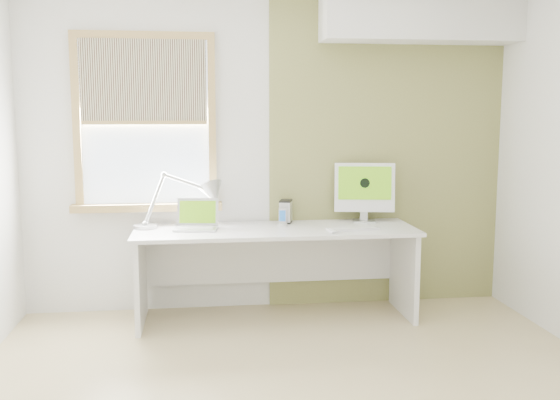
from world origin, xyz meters
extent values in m
cube|color=#CAB57F|center=(0.00, 0.00, -0.01)|extent=(4.00, 3.50, 0.02)
cube|color=white|center=(0.00, 1.76, 1.30)|extent=(4.00, 0.02, 2.60)
cube|color=white|center=(0.00, -1.76, 1.30)|extent=(4.00, 0.02, 2.60)
cube|color=olive|center=(1.00, 1.74, 1.30)|extent=(2.00, 0.02, 2.60)
cube|color=white|center=(1.20, 1.57, 2.40)|extent=(1.60, 0.40, 0.42)
cube|color=#AC8848|center=(-1.53, 1.72, 1.55)|extent=(0.06, 0.06, 1.42)
cube|color=#AC8848|center=(-0.47, 1.72, 1.55)|extent=(0.06, 0.06, 1.42)
cube|color=#AC8848|center=(-1.00, 1.72, 2.23)|extent=(1.00, 0.06, 0.06)
cube|color=#AC8848|center=(-1.00, 1.70, 0.87)|extent=(1.20, 0.14, 0.06)
cube|color=#D1E2F9|center=(-1.00, 1.74, 1.55)|extent=(1.00, 0.01, 1.30)
cube|color=beige|center=(-1.00, 1.70, 1.88)|extent=(0.98, 0.02, 0.65)
cube|color=#AC8848|center=(-1.00, 1.70, 1.55)|extent=(0.98, 0.03, 0.03)
cube|color=silver|center=(0.01, 1.38, 0.71)|extent=(2.20, 0.70, 0.03)
cube|color=silver|center=(-1.04, 1.38, 0.35)|extent=(0.04, 0.64, 0.70)
cube|color=silver|center=(1.06, 1.38, 0.35)|extent=(0.04, 0.64, 0.70)
cube|color=silver|center=(0.01, 1.70, 0.45)|extent=(2.08, 0.02, 0.48)
cylinder|color=#B1B4B6|center=(-1.01, 1.52, 0.74)|extent=(0.21, 0.21, 0.03)
sphere|color=#B1B4B6|center=(-1.01, 1.52, 0.76)|extent=(0.06, 0.06, 0.05)
cylinder|color=#B1B4B6|center=(-0.93, 1.53, 0.95)|extent=(0.18, 0.06, 0.39)
sphere|color=#B1B4B6|center=(-0.85, 1.54, 1.15)|extent=(0.06, 0.06, 0.05)
cylinder|color=#B1B4B6|center=(-0.68, 1.55, 1.08)|extent=(0.36, 0.04, 0.15)
sphere|color=#B1B4B6|center=(-0.50, 1.56, 1.02)|extent=(0.05, 0.05, 0.04)
cone|color=#B1B4B6|center=(-0.47, 1.57, 0.99)|extent=(0.31, 0.32, 0.24)
cube|color=#B1B4B6|center=(-0.61, 1.40, 0.74)|extent=(0.35, 0.27, 0.02)
cube|color=#B2B5B7|center=(-0.61, 1.40, 0.75)|extent=(0.29, 0.18, 0.00)
cube|color=#B1B4B6|center=(-0.60, 1.52, 0.85)|extent=(0.33, 0.11, 0.21)
cube|color=#4A7F0C|center=(-0.60, 1.51, 0.85)|extent=(0.29, 0.09, 0.17)
cylinder|color=#B1B4B6|center=(0.08, 1.49, 0.74)|extent=(0.09, 0.09, 0.02)
cube|color=#B1B4B6|center=(0.08, 1.49, 0.81)|extent=(0.06, 0.02, 0.12)
cube|color=#194C99|center=(0.07, 1.48, 0.81)|extent=(0.05, 0.01, 0.09)
cube|color=#B1B4B6|center=(0.12, 1.62, 0.82)|extent=(0.13, 0.16, 0.19)
cube|color=black|center=(0.12, 1.62, 0.91)|extent=(0.13, 0.17, 0.01)
cube|color=black|center=(0.12, 1.62, 0.74)|extent=(0.13, 0.17, 0.01)
cube|color=#B1B4B6|center=(0.78, 1.60, 0.74)|extent=(0.21, 0.19, 0.01)
cube|color=#B1B4B6|center=(0.78, 1.63, 0.82)|extent=(0.06, 0.03, 0.16)
cube|color=white|center=(0.78, 1.62, 1.01)|extent=(0.50, 0.17, 0.41)
cube|color=#4A7F0C|center=(0.77, 1.59, 1.05)|extent=(0.43, 0.10, 0.27)
cylinder|color=black|center=(0.77, 1.59, 1.05)|extent=(0.08, 0.02, 0.08)
cube|color=white|center=(0.59, 1.24, 0.74)|extent=(0.41, 0.16, 0.01)
cube|color=white|center=(0.59, 1.24, 0.75)|extent=(0.38, 0.13, 0.00)
ellipsoid|color=white|center=(0.42, 1.14, 0.74)|extent=(0.08, 0.10, 0.03)
camera|label=1|loc=(-0.57, -3.40, 1.62)|focal=40.10mm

